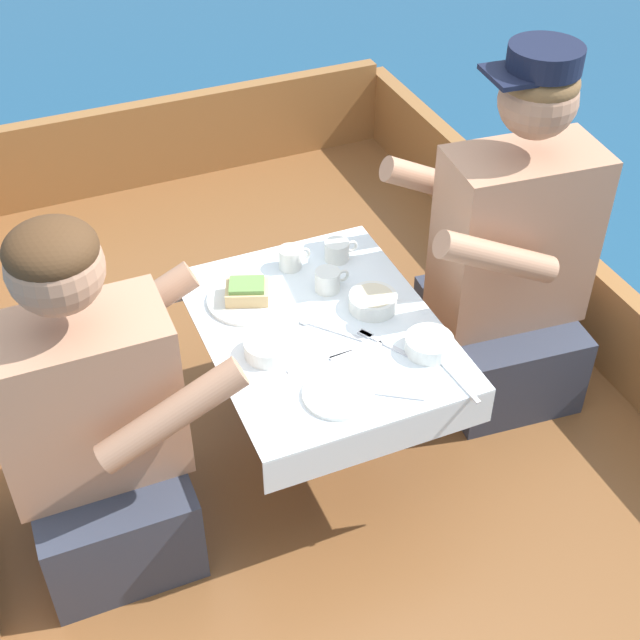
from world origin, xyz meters
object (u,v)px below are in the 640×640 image
person_starboard (508,266)px  coffee_cup_center (337,250)px  coffee_cup_port (291,258)px  coffee_cup_starboard (328,280)px  sandwich (247,291)px  person_port (96,431)px

person_starboard → coffee_cup_center: (-0.43, 0.19, 0.05)m
coffee_cup_port → coffee_cup_starboard: (0.05, -0.13, -0.00)m
person_starboard → sandwich: size_ratio=7.94×
coffee_cup_center → person_port: bearing=-157.1°
coffee_cup_port → coffee_cup_starboard: size_ratio=0.96×
coffee_cup_port → person_starboard: bearing=-19.8°
person_starboard → coffee_cup_port: person_starboard is taller
person_port → coffee_cup_center: bearing=23.3°
person_port → coffee_cup_starboard: bearing=17.0°
coffee_cup_center → sandwich: bearing=-164.4°
person_starboard → coffee_cup_starboard: 0.51m
person_port → coffee_cup_port: bearing=28.6°
sandwich → coffee_cup_port: 0.18m
person_port → coffee_cup_starboard: person_port is taller
person_port → coffee_cup_center: (0.74, 0.31, 0.10)m
coffee_cup_starboard → coffee_cup_center: size_ratio=0.99×
person_starboard → coffee_cup_starboard: size_ratio=11.09×
sandwich → coffee_cup_center: sandwich is taller
person_port → sandwich: bearing=27.5°
person_starboard → sandwich: (-0.72, 0.11, 0.05)m
coffee_cup_starboard → sandwich: bearing=170.5°
person_port → coffee_cup_port: (0.61, 0.33, 0.10)m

